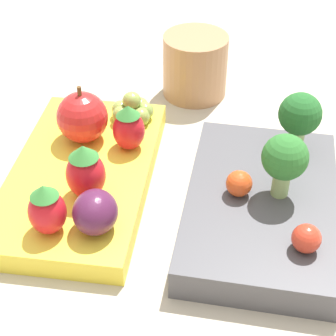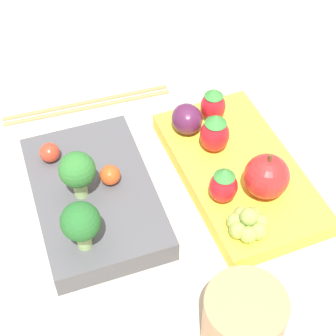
% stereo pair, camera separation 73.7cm
% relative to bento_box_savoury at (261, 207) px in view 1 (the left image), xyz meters
% --- Properties ---
extents(ground_plane, '(4.00, 4.00, 0.00)m').
position_rel_bento_box_savoury_xyz_m(ground_plane, '(-0.01, -0.08, -0.01)').
color(ground_plane, '#BCB29E').
extents(bento_box_savoury, '(0.20, 0.13, 0.03)m').
position_rel_bento_box_savoury_xyz_m(bento_box_savoury, '(0.00, 0.00, 0.00)').
color(bento_box_savoury, '#4C4C51').
rests_on(bento_box_savoury, ground_plane).
extents(bento_box_fruit, '(0.22, 0.12, 0.02)m').
position_rel_bento_box_savoury_xyz_m(bento_box_fruit, '(-0.02, -0.16, -0.00)').
color(bento_box_fruit, yellow).
rests_on(bento_box_fruit, ground_plane).
extents(broccoli_floret_0, '(0.04, 0.04, 0.06)m').
position_rel_bento_box_savoury_xyz_m(broccoli_floret_0, '(-0.00, 0.01, 0.05)').
color(broccoli_floret_0, '#93B770').
rests_on(broccoli_floret_0, bento_box_savoury).
extents(broccoli_floret_1, '(0.04, 0.04, 0.06)m').
position_rel_bento_box_savoury_xyz_m(broccoli_floret_1, '(-0.06, 0.03, 0.05)').
color(broccoli_floret_1, '#93B770').
rests_on(broccoli_floret_1, bento_box_savoury).
extents(cherry_tomato_0, '(0.02, 0.02, 0.02)m').
position_rel_bento_box_savoury_xyz_m(cherry_tomato_0, '(0.00, -0.02, 0.02)').
color(cherry_tomato_0, '#DB4C1E').
rests_on(cherry_tomato_0, bento_box_savoury).
extents(cherry_tomato_1, '(0.02, 0.02, 0.02)m').
position_rel_bento_box_savoury_xyz_m(cherry_tomato_1, '(0.06, 0.03, 0.02)').
color(cherry_tomato_1, red).
rests_on(cherry_tomato_1, bento_box_savoury).
extents(apple, '(0.05, 0.05, 0.06)m').
position_rel_bento_box_savoury_xyz_m(apple, '(-0.07, -0.16, 0.03)').
color(apple, red).
rests_on(apple, bento_box_fruit).
extents(strawberry_0, '(0.03, 0.03, 0.04)m').
position_rel_bento_box_savoury_xyz_m(strawberry_0, '(0.05, -0.16, 0.03)').
color(strawberry_0, red).
rests_on(strawberry_0, bento_box_fruit).
extents(strawberry_1, '(0.03, 0.03, 0.05)m').
position_rel_bento_box_savoury_xyz_m(strawberry_1, '(0.01, -0.14, 0.03)').
color(strawberry_1, red).
rests_on(strawberry_1, bento_box_fruit).
extents(strawberry_2, '(0.03, 0.03, 0.04)m').
position_rel_bento_box_savoury_xyz_m(strawberry_2, '(-0.06, -0.12, 0.03)').
color(strawberry_2, red).
rests_on(strawberry_2, bento_box_fruit).
extents(plum, '(0.04, 0.03, 0.03)m').
position_rel_bento_box_savoury_xyz_m(plum, '(0.05, -0.13, 0.02)').
color(plum, '#511E42').
rests_on(plum, bento_box_fruit).
extents(grape_cluster, '(0.04, 0.04, 0.03)m').
position_rel_bento_box_savoury_xyz_m(grape_cluster, '(-0.10, -0.13, 0.02)').
color(grape_cluster, '#8EA84C').
rests_on(grape_cluster, bento_box_fruit).
extents(drinking_cup, '(0.07, 0.07, 0.07)m').
position_rel_bento_box_savoury_xyz_m(drinking_cup, '(-0.19, -0.07, 0.02)').
color(drinking_cup, tan).
rests_on(drinking_cup, ground_plane).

